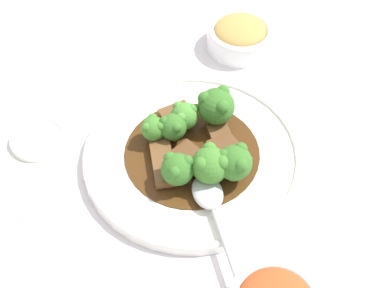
{
  "coord_description": "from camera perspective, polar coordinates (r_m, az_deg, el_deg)",
  "views": [
    {
      "loc": [
        0.42,
        -0.21,
        0.6
      ],
      "look_at": [
        0.0,
        0.0,
        0.03
      ],
      "focal_mm": 50.0,
      "sensor_mm": 36.0,
      "label": 1
    }
  ],
  "objects": [
    {
      "name": "paper_napkin",
      "position": [
        0.77,
        -17.57,
        -3.9
      ],
      "size": [
        0.13,
        0.1,
        0.01
      ],
      "color": "silver",
      "rests_on": "ground_plane"
    },
    {
      "name": "beef_strip_4",
      "position": [
        0.78,
        -1.77,
        3.21
      ],
      "size": [
        0.03,
        0.05,
        0.01
      ],
      "color": "brown",
      "rests_on": "main_plate"
    },
    {
      "name": "broccoli_floret_1",
      "position": [
        0.75,
        -4.15,
        1.71
      ],
      "size": [
        0.04,
        0.04,
        0.04
      ],
      "color": "#7FA84C",
      "rests_on": "main_plate"
    },
    {
      "name": "broccoli_floret_4",
      "position": [
        0.69,
        2.03,
        -2.17
      ],
      "size": [
        0.05,
        0.05,
        0.05
      ],
      "color": "#8EB756",
      "rests_on": "main_plate"
    },
    {
      "name": "side_bowl_appetizer",
      "position": [
        0.92,
        5.15,
        11.45
      ],
      "size": [
        0.11,
        0.11,
        0.05
      ],
      "color": "white",
      "rests_on": "ground_plane"
    },
    {
      "name": "serving_spoon",
      "position": [
        0.69,
        2.11,
        -6.42
      ],
      "size": [
        0.21,
        0.06,
        0.01
      ],
      "color": "#B7B7BC",
      "rests_on": "main_plate"
    },
    {
      "name": "sauce_dish",
      "position": [
        0.81,
        -16.1,
        0.47
      ],
      "size": [
        0.08,
        0.08,
        0.01
      ],
      "color": "white",
      "rests_on": "ground_plane"
    },
    {
      "name": "broccoli_floret_3",
      "position": [
        0.74,
        -2.02,
        1.88
      ],
      "size": [
        0.04,
        0.04,
        0.04
      ],
      "color": "#7FA84C",
      "rests_on": "main_plate"
    },
    {
      "name": "broccoli_floret_5",
      "position": [
        0.69,
        -1.57,
        -2.66
      ],
      "size": [
        0.04,
        0.04,
        0.05
      ],
      "color": "#8EB756",
      "rests_on": "main_plate"
    },
    {
      "name": "ground_plane",
      "position": [
        0.76,
        0.0,
        -1.63
      ],
      "size": [
        4.0,
        4.0,
        0.0
      ],
      "primitive_type": "plane",
      "color": "silver"
    },
    {
      "name": "main_plate",
      "position": [
        0.75,
        0.0,
        -1.16
      ],
      "size": [
        0.31,
        0.31,
        0.02
      ],
      "color": "white",
      "rests_on": "ground_plane"
    },
    {
      "name": "broccoli_floret_0",
      "position": [
        0.76,
        2.6,
        4.11
      ],
      "size": [
        0.05,
        0.05,
        0.06
      ],
      "color": "#8EB756",
      "rests_on": "main_plate"
    },
    {
      "name": "beef_strip_1",
      "position": [
        0.74,
        3.96,
        -0.98
      ],
      "size": [
        0.06,
        0.04,
        0.01
      ],
      "color": "brown",
      "rests_on": "main_plate"
    },
    {
      "name": "broccoli_floret_2",
      "position": [
        0.76,
        -0.8,
        3.05
      ],
      "size": [
        0.04,
        0.04,
        0.04
      ],
      "color": "#8EB756",
      "rests_on": "main_plate"
    },
    {
      "name": "beef_strip_0",
      "position": [
        0.73,
        -3.12,
        -2.09
      ],
      "size": [
        0.08,
        0.05,
        0.01
      ],
      "color": "brown",
      "rests_on": "main_plate"
    },
    {
      "name": "broccoli_floret_6",
      "position": [
        0.7,
        4.55,
        -1.95
      ],
      "size": [
        0.05,
        0.05,
        0.05
      ],
      "color": "#7FA84C",
      "rests_on": "main_plate"
    },
    {
      "name": "beef_strip_2",
      "position": [
        0.76,
        3.01,
        0.86
      ],
      "size": [
        0.05,
        0.04,
        0.01
      ],
      "color": "brown",
      "rests_on": "main_plate"
    },
    {
      "name": "beef_strip_3",
      "position": [
        0.73,
        0.19,
        -1.67
      ],
      "size": [
        0.07,
        0.05,
        0.01
      ],
      "color": "brown",
      "rests_on": "main_plate"
    }
  ]
}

